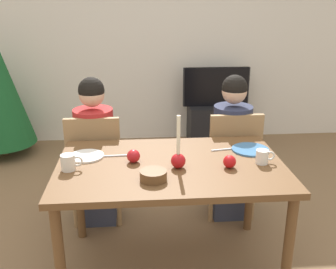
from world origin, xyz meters
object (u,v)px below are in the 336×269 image
object	(u,v)px
plate_right	(250,149)
mug_left	(69,162)
tv	(216,87)
bowl_walnuts	(153,175)
plate_left	(87,156)
chair_left	(96,162)
tv_stand	(215,124)
mug_right	(263,157)
candle_centerpiece	(178,157)
person_right_child	(231,150)
person_left_child	(96,154)
apple_near_candle	(230,162)
chair_right	(232,158)
dining_table	(171,176)
apple_by_left_plate	(133,156)

from	to	relation	value
plate_right	mug_left	world-z (taller)	mug_left
tv	bowl_walnuts	size ratio (longest dim) A/B	5.15
plate_left	plate_right	distance (m)	1.08
chair_left	tv_stand	bearing A→B (deg)	53.04
mug_right	candle_centerpiece	bearing A→B (deg)	-177.30
person_right_child	bowl_walnuts	distance (m)	1.10
candle_centerpiece	plate_right	bearing A→B (deg)	25.35
person_left_child	apple_near_candle	world-z (taller)	person_left_child
chair_right	plate_left	bearing A→B (deg)	-156.85
plate_right	plate_left	bearing A→B (deg)	-178.59
person_left_child	plate_left	world-z (taller)	person_left_child
plate_right	mug_left	xyz separation A→B (m)	(-1.16, -0.22, 0.04)
plate_right	tv_stand	bearing A→B (deg)	84.84
chair_right	tv	world-z (taller)	tv
chair_right	candle_centerpiece	xyz separation A→B (m)	(-0.50, -0.67, 0.31)
dining_table	bowl_walnuts	xyz separation A→B (m)	(-0.12, -0.22, 0.11)
tv_stand	apple_near_candle	world-z (taller)	apple_near_candle
tv	bowl_walnuts	bearing A→B (deg)	-108.84
mug_right	bowl_walnuts	distance (m)	0.70
dining_table	chair_left	bearing A→B (deg)	131.07
mug_left	dining_table	bearing A→B (deg)	4.11
candle_centerpiece	apple_near_candle	bearing A→B (deg)	-4.14
chair_left	tv	bearing A→B (deg)	53.05
candle_centerpiece	plate_right	world-z (taller)	candle_centerpiece
tv	bowl_walnuts	distance (m)	2.66
chair_right	apple_near_candle	xyz separation A→B (m)	(-0.19, -0.70, 0.28)
person_right_child	bowl_walnuts	size ratio (longest dim) A/B	7.65
chair_right	person_left_child	distance (m)	1.07
bowl_walnuts	apple_by_left_plate	world-z (taller)	apple_by_left_plate
bowl_walnuts	apple_near_candle	world-z (taller)	apple_near_candle
chair_left	apple_near_candle	size ratio (longest dim) A/B	11.44
tv	tv_stand	bearing A→B (deg)	-90.00
candle_centerpiece	mug_right	world-z (taller)	candle_centerpiece
mug_left	plate_right	bearing A→B (deg)	10.73
chair_right	mug_right	world-z (taller)	chair_right
tv	plate_right	size ratio (longest dim) A/B	3.18
person_left_child	bowl_walnuts	bearing A→B (deg)	-64.35
chair_right	person_right_child	size ratio (longest dim) A/B	0.77
chair_left	person_right_child	xyz separation A→B (m)	(1.07, 0.03, 0.06)
tv	apple_by_left_plate	size ratio (longest dim) A/B	9.54
dining_table	tv	world-z (taller)	tv
bowl_walnuts	mug_left	bearing A→B (deg)	160.31
dining_table	mug_right	distance (m)	0.58
mug_left	apple_near_candle	distance (m)	0.96
person_left_child	plate_right	distance (m)	1.19
dining_table	tv_stand	world-z (taller)	dining_table
chair_right	person_right_child	distance (m)	0.07
person_right_child	tv	xyz separation A→B (m)	(0.20, 1.66, 0.14)
person_left_child	plate_left	distance (m)	0.52
plate_right	apple_near_candle	bearing A→B (deg)	-127.67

